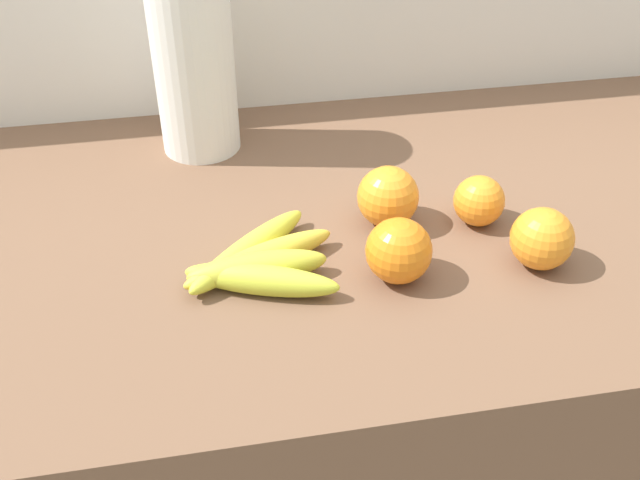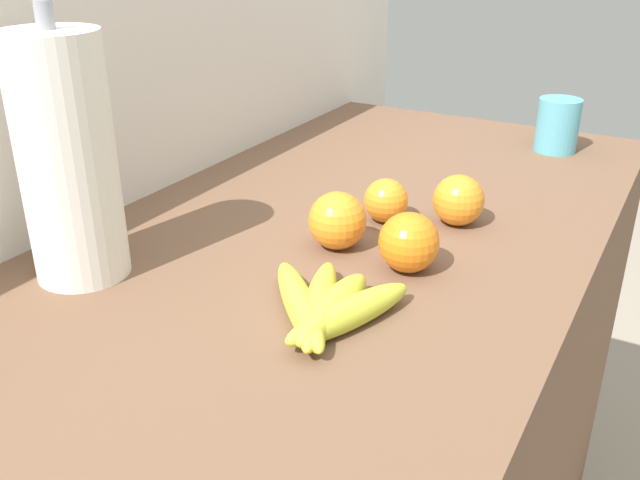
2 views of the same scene
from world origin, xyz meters
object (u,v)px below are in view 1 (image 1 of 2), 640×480
at_px(banana_bunch, 257,264).
at_px(paper_towel_roll, 193,51).
at_px(orange_center, 479,201).
at_px(orange_back_left, 542,239).
at_px(orange_far_right, 399,251).
at_px(orange_back_right, 385,197).

xyz_separation_m(banana_bunch, paper_towel_roll, (-0.05, 0.32, 0.13)).
height_order(banana_bunch, orange_center, orange_center).
xyz_separation_m(orange_center, orange_back_left, (0.04, -0.09, 0.00)).
relative_size(banana_bunch, orange_back_left, 2.60).
relative_size(orange_far_right, orange_center, 1.18).
relative_size(orange_back_right, paper_towel_roll, 0.24).
relative_size(orange_back_right, orange_back_left, 1.05).
relative_size(orange_back_right, orange_center, 1.21).
bearing_deg(banana_bunch, orange_far_right, -10.97).
xyz_separation_m(orange_back_right, paper_towel_roll, (-0.22, 0.24, 0.11)).
bearing_deg(orange_center, paper_towel_roll, 142.09).
bearing_deg(orange_center, banana_bunch, -168.48).
xyz_separation_m(orange_back_right, orange_center, (0.12, -0.02, -0.01)).
distance_m(orange_far_right, orange_back_left, 0.17).
distance_m(orange_center, paper_towel_roll, 0.44).
relative_size(banana_bunch, paper_towel_roll, 0.59).
xyz_separation_m(banana_bunch, orange_back_left, (0.33, -0.04, 0.02)).
bearing_deg(orange_far_right, paper_towel_roll, 120.44).
height_order(banana_bunch, orange_far_right, orange_far_right).
relative_size(orange_center, paper_towel_roll, 0.20).
distance_m(orange_back_left, paper_towel_roll, 0.52).
relative_size(banana_bunch, orange_far_right, 2.51).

